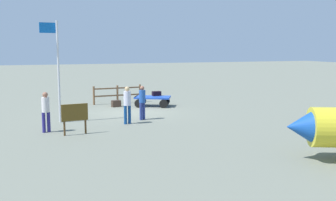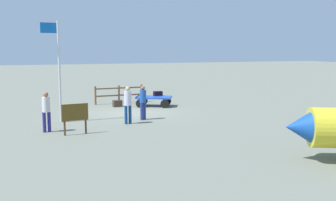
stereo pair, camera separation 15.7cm
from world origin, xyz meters
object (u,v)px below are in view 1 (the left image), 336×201
at_px(flagpole, 57,64).
at_px(suitcase_grey, 116,104).
at_px(worker_trailing, 142,100).
at_px(signboard, 75,115).
at_px(luggage_cart, 152,99).
at_px(worker_supervisor, 46,109).
at_px(worker_lead, 127,102).
at_px(suitcase_navy, 157,94).

bearing_deg(flagpole, suitcase_grey, -132.95).
xyz_separation_m(worker_trailing, signboard, (3.51, 2.28, -0.12)).
distance_m(luggage_cart, signboard, 8.21).
bearing_deg(luggage_cart, worker_supervisor, 40.37).
relative_size(luggage_cart, worker_lead, 1.36).
bearing_deg(worker_supervisor, suitcase_grey, -125.70).
distance_m(luggage_cart, worker_supervisor, 8.36).
height_order(suitcase_navy, worker_supervisor, worker_supervisor).
xyz_separation_m(worker_lead, worker_supervisor, (3.64, 0.61, -0.04)).
bearing_deg(signboard, worker_supervisor, -38.96).
bearing_deg(suitcase_navy, flagpole, 30.61).
height_order(worker_lead, signboard, worker_lead).
relative_size(worker_lead, flagpole, 0.37).
bearing_deg(suitcase_grey, luggage_cart, 164.92).
relative_size(flagpole, signboard, 3.75).
height_order(worker_lead, flagpole, flagpole).
xyz_separation_m(suitcase_navy, worker_lead, (3.08, 5.04, 0.28)).
relative_size(worker_lead, worker_supervisor, 1.03).
bearing_deg(signboard, flagpole, -81.95).
relative_size(suitcase_grey, signboard, 0.45).
height_order(worker_trailing, signboard, worker_trailing).
height_order(luggage_cart, flagpole, flagpole).
relative_size(worker_trailing, worker_supervisor, 0.98).
distance_m(worker_trailing, worker_supervisor, 4.80).
xyz_separation_m(luggage_cart, worker_supervisor, (6.36, 5.41, 0.53)).
bearing_deg(signboard, suitcase_navy, -130.85).
distance_m(worker_supervisor, signboard, 1.39).
distance_m(worker_lead, flagpole, 3.74).
distance_m(suitcase_navy, flagpole, 7.32).
xyz_separation_m(flagpole, signboard, (-0.42, 2.94, -1.91)).
relative_size(suitcase_grey, worker_supervisor, 0.34).
bearing_deg(suitcase_grey, flagpole, 47.05).
xyz_separation_m(suitcase_navy, flagpole, (6.05, 3.58, 2.01)).
bearing_deg(suitcase_grey, worker_supervisor, 54.30).
relative_size(suitcase_grey, worker_lead, 0.33).
relative_size(worker_lead, worker_trailing, 1.04).
xyz_separation_m(worker_supervisor, flagpole, (-0.66, -2.07, 1.76)).
bearing_deg(worker_lead, luggage_cart, -119.58).
bearing_deg(flagpole, signboard, 98.05).
distance_m(flagpole, signboard, 3.53).
bearing_deg(worker_trailing, suitcase_navy, -116.63).
bearing_deg(suitcase_navy, worker_supervisor, 40.08).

